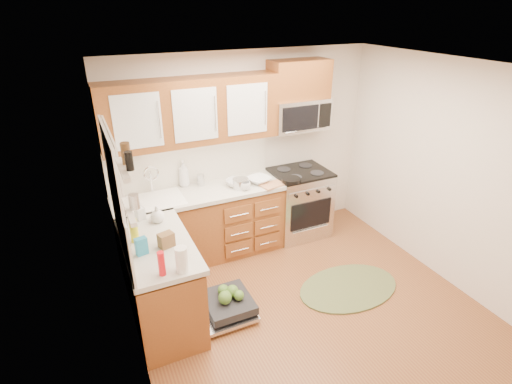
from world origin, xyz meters
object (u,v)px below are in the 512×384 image
skillet (291,180)px  bowl_b (236,183)px  range (299,203)px  rug (348,287)px  stock_pot (241,183)px  upper_cabinets (191,112)px  cup (245,186)px  paper_towel_roll (182,260)px  bowl_a (259,180)px  microwave (298,114)px  sink (158,210)px  dishwasher (225,306)px  cutting_board (272,185)px

skillet → bowl_b: 0.69m
range → rug: 1.42m
stock_pot → upper_cabinets: bearing=153.3°
cup → range: bearing=11.4°
paper_towel_roll → bowl_a: bearing=45.5°
microwave → sink: size_ratio=1.23×
range → dishwasher: range is taller
upper_cabinets → bowl_a: size_ratio=7.25×
range → stock_pot: (-0.91, -0.10, 0.51)m
microwave → sink: 2.13m
rug → upper_cabinets: bearing=131.7°
cutting_board → sink: bearing=171.9°
sink → dishwasher: size_ratio=0.89×
dishwasher → cup: size_ratio=5.22×
microwave → stock_pot: microwave is taller
sink → bowl_b: size_ratio=2.43×
rug → cutting_board: size_ratio=4.19×
rug → bowl_a: bowl_a is taller
range → bowl_b: bowl_b is taller
upper_cabinets → dishwasher: bearing=-96.0°
cutting_board → cup: bearing=174.9°
sink → bowl_a: size_ratio=2.19×
upper_cabinets → range: bearing=-5.9°
stock_pot → skillet: bearing=-12.5°
microwave → rug: bearing=-93.5°
upper_cabinets → rug: (1.32, -1.48, -1.86)m
cutting_board → dishwasher: bearing=-137.8°
dishwasher → cutting_board: (1.01, 0.92, 0.84)m
microwave → dishwasher: bearing=-140.9°
range → bowl_a: bearing=-175.8°
upper_cabinets → rug: size_ratio=1.68×
microwave → sink: (-1.93, -0.13, -0.90)m
paper_towel_roll → bowl_a: paper_towel_roll is taller
skillet → cup: bearing=173.8°
paper_towel_roll → bowl_a: 1.97m
bowl_a → microwave: bearing=14.7°
microwave → cutting_board: microwave is taller
rug → bowl_b: (-0.85, 1.32, 0.95)m
rug → cup: size_ratio=9.09×
range → rug: range is taller
skillet → paper_towel_roll: 2.11m
stock_pot → microwave: bearing=13.8°
upper_cabinets → range: (1.41, -0.15, -1.40)m
upper_cabinets → skillet: upper_cabinets is taller
upper_cabinets → cup: upper_cabinets is taller
microwave → stock_pot: bearing=-166.2°
cutting_board → bowl_a: 0.20m
upper_cabinets → paper_towel_roll: (-0.61, -1.59, -0.83)m
stock_pot → paper_towel_roll: paper_towel_roll is taller
rug → cutting_board: bearing=111.3°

